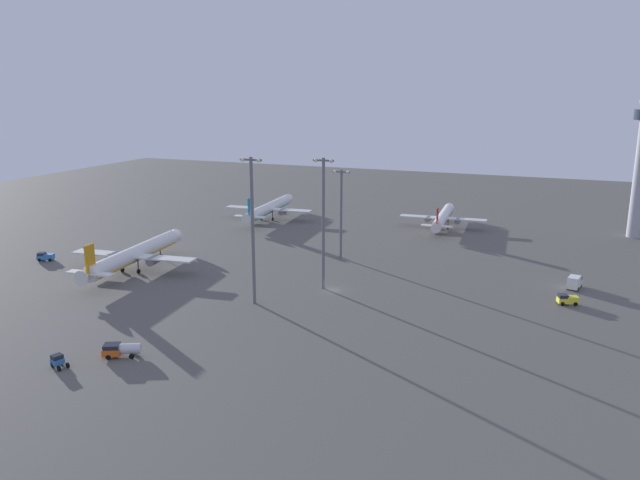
{
  "coord_description": "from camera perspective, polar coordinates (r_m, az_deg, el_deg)",
  "views": [
    {
      "loc": [
        46.9,
        -125.21,
        44.64
      ],
      "look_at": [
        -14.12,
        27.75,
        4.0
      ],
      "focal_mm": 34.82,
      "sensor_mm": 36.0,
      "label": 1
    }
  ],
  "objects": [
    {
      "name": "airplane_mid_apron",
      "position": [
        215.84,
        -4.72,
        2.92
      ],
      "size": [
        30.92,
        39.69,
        10.17
      ],
      "rotation": [
        0.0,
        0.0,
        0.08
      ],
      "color": "silver",
      "rests_on": "ground"
    },
    {
      "name": "catering_truck",
      "position": [
        152.86,
        22.37,
        -3.58
      ],
      "size": [
        3.46,
        6.01,
        3.05
      ],
      "rotation": [
        0.0,
        0.0,
        6.08
      ],
      "color": "white",
      "rests_on": "ground"
    },
    {
      "name": "pushback_tug",
      "position": [
        112.16,
        -22.96,
        -10.16
      ],
      "size": [
        3.49,
        2.68,
        2.05
      ],
      "rotation": [
        0.0,
        0.0,
        1.25
      ],
      "color": "#3372BF",
      "rests_on": "ground"
    },
    {
      "name": "apron_light_central",
      "position": [
        137.49,
        0.31,
        2.18
      ],
      "size": [
        4.8,
        0.9,
        29.81
      ],
      "color": "slate",
      "rests_on": "ground"
    },
    {
      "name": "airplane_taxiway_distant",
      "position": [
        205.72,
        11.23,
        2.05
      ],
      "size": [
        27.94,
        35.88,
        9.2
      ],
      "rotation": [
        0.0,
        0.0,
        0.06
      ],
      "color": "silver",
      "rests_on": "ground"
    },
    {
      "name": "baggage_tractor",
      "position": [
        141.26,
        21.77,
        -5.08
      ],
      "size": [
        4.56,
        3.23,
        2.25
      ],
      "rotation": [
        0.0,
        0.0,
        1.91
      ],
      "color": "yellow",
      "rests_on": "ground"
    },
    {
      "name": "ground_plane",
      "position": [
        140.96,
        1.16,
        -4.6
      ],
      "size": [
        416.0,
        416.0,
        0.0
      ],
      "primitive_type": "plane",
      "color": "#56544F"
    },
    {
      "name": "fuel_truck",
      "position": [
        112.18,
        -17.87,
        -9.54
      ],
      "size": [
        6.59,
        4.64,
        2.35
      ],
      "rotation": [
        0.0,
        0.0,
        2.02
      ],
      "color": "#D85919",
      "rests_on": "ground"
    },
    {
      "name": "cargo_loader",
      "position": [
        179.19,
        -23.93,
        -1.39
      ],
      "size": [
        4.58,
        3.47,
        2.25
      ],
      "rotation": [
        0.0,
        0.0,
        1.99
      ],
      "color": "#3372BF",
      "rests_on": "ground"
    },
    {
      "name": "apron_light_east",
      "position": [
        163.47,
        1.95,
        2.97
      ],
      "size": [
        4.8,
        0.9,
        23.9
      ],
      "color": "slate",
      "rests_on": "ground"
    },
    {
      "name": "apron_light_west",
      "position": [
        128.47,
        -6.22,
        1.55
      ],
      "size": [
        4.8,
        0.9,
        31.06
      ],
      "color": "slate",
      "rests_on": "ground"
    },
    {
      "name": "airplane_terminal_side",
      "position": [
        161.08,
        -16.72,
        -1.31
      ],
      "size": [
        33.15,
        42.51,
        10.9
      ],
      "rotation": [
        0.0,
        0.0,
        0.1
      ],
      "color": "silver",
      "rests_on": "ground"
    }
  ]
}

